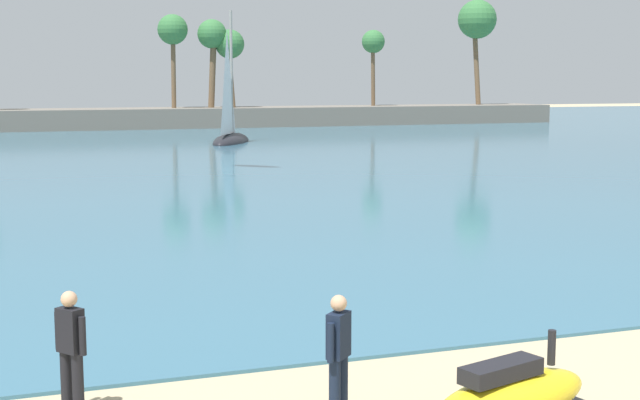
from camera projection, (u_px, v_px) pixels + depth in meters
name	position (u px, v px, depth m)	size (l,w,h in m)	color
sea	(57.00, 140.00, 63.86)	(220.00, 107.80, 0.06)	#386B84
palm_headland	(31.00, 91.00, 76.12)	(96.29, 6.00, 12.73)	slate
person_rigging_by_gear	(339.00, 355.00, 11.35)	(0.42, 0.41, 1.67)	#141E33
person_at_waterline	(71.00, 349.00, 11.57)	(0.36, 0.46, 1.67)	black
sailboat_near_shore	(230.00, 130.00, 60.98)	(4.78, 6.74, 9.52)	black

